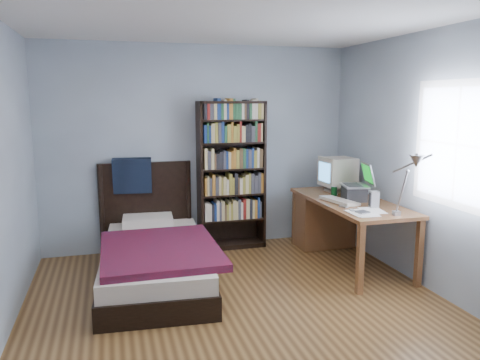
% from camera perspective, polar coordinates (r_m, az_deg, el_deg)
% --- Properties ---
extents(room, '(4.20, 4.24, 2.50)m').
position_cam_1_polar(room, '(3.80, 1.29, 0.83)').
color(room, '#553519').
rests_on(room, ground).
extents(desk, '(0.75, 1.72, 0.73)m').
position_cam_1_polar(desk, '(5.86, 10.91, -4.42)').
color(desk, brown).
rests_on(desk, floor).
extents(crt_monitor, '(0.39, 0.36, 0.42)m').
position_cam_1_polar(crt_monitor, '(5.80, 11.81, 0.94)').
color(crt_monitor, '#BDB09C').
rests_on(crt_monitor, desk).
extents(laptop, '(0.40, 0.39, 0.42)m').
position_cam_1_polar(laptop, '(5.38, 13.93, -1.18)').
color(laptop, '#2D2D30').
rests_on(laptop, desk).
extents(desk_lamp, '(0.25, 0.56, 0.66)m').
position_cam_1_polar(desk_lamp, '(4.33, 20.41, 1.41)').
color(desk_lamp, '#99999E').
rests_on(desk_lamp, desk).
extents(keyboard, '(0.29, 0.51, 0.05)m').
position_cam_1_polar(keyboard, '(5.25, 12.00, -2.49)').
color(keyboard, beige).
rests_on(keyboard, desk).
extents(speaker, '(0.10, 0.10, 0.17)m').
position_cam_1_polar(speaker, '(5.08, 16.03, -2.26)').
color(speaker, gray).
rests_on(speaker, desk).
extents(soda_can, '(0.07, 0.07, 0.12)m').
position_cam_1_polar(soda_can, '(5.50, 11.39, -1.42)').
color(soda_can, '#063210').
rests_on(soda_can, desk).
extents(mouse, '(0.06, 0.11, 0.04)m').
position_cam_1_polar(mouse, '(5.61, 11.44, -1.65)').
color(mouse, silver).
rests_on(mouse, desk).
extents(phone_silver, '(0.08, 0.10, 0.02)m').
position_cam_1_polar(phone_silver, '(5.00, 12.50, -3.19)').
color(phone_silver, '#B2B3B7').
rests_on(phone_silver, desk).
extents(phone_grey, '(0.05, 0.09, 0.02)m').
position_cam_1_polar(phone_grey, '(4.85, 13.51, -3.63)').
color(phone_grey, gray).
rests_on(phone_grey, desk).
extents(external_drive, '(0.13, 0.13, 0.02)m').
position_cam_1_polar(external_drive, '(4.78, 14.71, -3.87)').
color(external_drive, gray).
rests_on(external_drive, desk).
extents(bookshelf, '(0.82, 0.30, 1.82)m').
position_cam_1_polar(bookshelf, '(5.79, -1.07, 0.58)').
color(bookshelf, black).
rests_on(bookshelf, floor).
extents(bed, '(1.18, 2.16, 1.16)m').
position_cam_1_polar(bed, '(5.00, -10.42, -8.93)').
color(bed, black).
rests_on(bed, floor).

